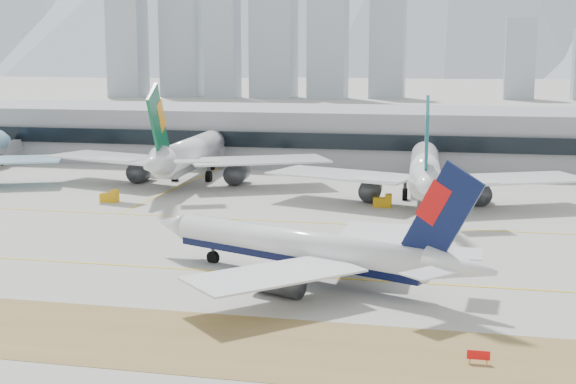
% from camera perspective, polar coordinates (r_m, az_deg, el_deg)
% --- Properties ---
extents(ground, '(3000.00, 3000.00, 0.00)m').
position_cam_1_polar(ground, '(115.93, -3.29, -5.06)').
color(ground, '#9D9B93').
rests_on(ground, ground).
extents(taxiing_airliner, '(50.27, 42.54, 17.78)m').
position_cam_1_polar(taxiing_airliner, '(105.80, 1.44, -4.09)').
color(taxiing_airliner, white).
rests_on(taxiing_airliner, ground).
extents(widebody_eva, '(68.42, 67.09, 24.44)m').
position_cam_1_polar(widebody_eva, '(190.35, -6.98, 2.66)').
color(widebody_eva, white).
rests_on(widebody_eva, ground).
extents(widebody_cathay, '(64.61, 63.26, 23.06)m').
position_cam_1_polar(widebody_cathay, '(165.87, 9.71, 1.44)').
color(widebody_cathay, white).
rests_on(widebody_cathay, ground).
extents(terminal, '(280.00, 43.10, 15.00)m').
position_cam_1_polar(terminal, '(225.85, 4.67, 4.04)').
color(terminal, gray).
rests_on(terminal, ground).
extents(hold_sign_right, '(2.20, 0.15, 1.35)m').
position_cam_1_polar(hold_sign_right, '(81.03, 13.39, -11.23)').
color(hold_sign_right, red).
rests_on(hold_sign_right, ground).
extents(gse_b, '(3.55, 2.00, 2.60)m').
position_cam_1_polar(gse_b, '(167.36, -12.53, -0.35)').
color(gse_b, orange).
rests_on(gse_b, ground).
extents(gse_c, '(3.55, 2.00, 2.60)m').
position_cam_1_polar(gse_c, '(159.25, 6.79, -0.68)').
color(gse_c, orange).
rests_on(gse_c, ground).
extents(city_skyline, '(342.00, 49.80, 140.00)m').
position_cam_1_polar(city_skyline, '(578.23, -1.23, 11.65)').
color(city_skyline, '#9AA4AF').
rests_on(city_skyline, ground).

